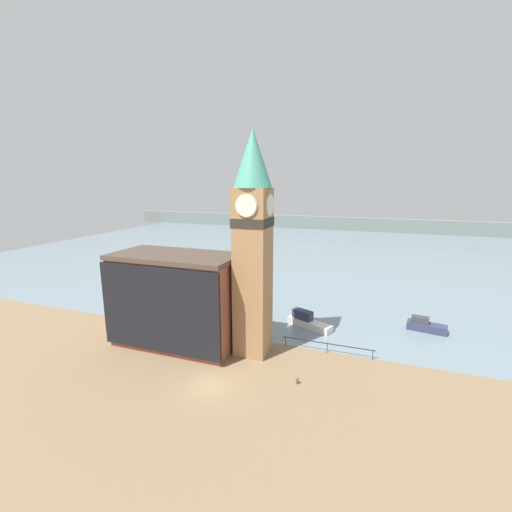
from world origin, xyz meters
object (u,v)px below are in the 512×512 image
Objects in this scene: boat_near at (307,321)px; boat_far at (425,326)px; mooring_bollard_near at (297,381)px; pier_building at (176,300)px; clock_tower at (253,240)px.

boat_far is at bearing 37.65° from boat_near.
boat_near reaches higher than mooring_bollard_near.
clock_tower is at bearing 6.13° from pier_building.
boat_far reaches higher than mooring_bollard_near.
pier_building reaches higher than boat_near.
pier_building reaches higher than mooring_bollard_near.
clock_tower is 39.32× the size of mooring_bollard_near.
boat_near is at bearing 97.33° from mooring_bollard_near.
clock_tower is 1.65× the size of pier_building.
boat_far is at bearing 53.23° from mooring_bollard_near.
clock_tower is 4.92× the size of boat_far.
boat_far is 20.71m from mooring_bollard_near.
pier_building is 2.31× the size of boat_near.
clock_tower reaches higher than boat_far.
boat_near is (4.27, 8.47, -11.58)m from clock_tower.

